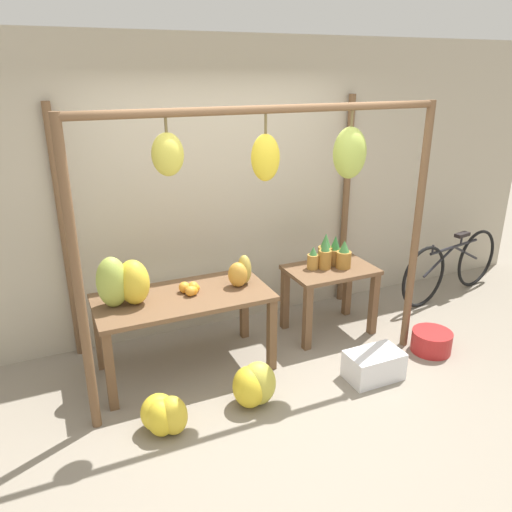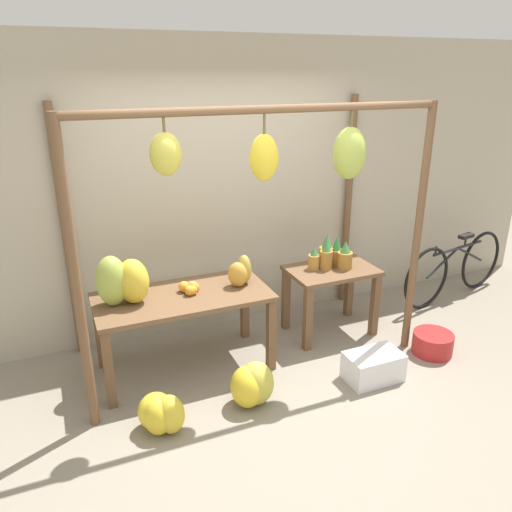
{
  "view_description": "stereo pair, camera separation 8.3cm",
  "coord_description": "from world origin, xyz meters",
  "px_view_note": "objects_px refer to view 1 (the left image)",
  "views": [
    {
      "loc": [
        -1.59,
        -2.89,
        2.5
      ],
      "look_at": [
        0.08,
        0.83,
        0.96
      ],
      "focal_mm": 35.0,
      "sensor_mm": 36.0,
      "label": 1
    },
    {
      "loc": [
        -1.52,
        -2.92,
        2.5
      ],
      "look_at": [
        0.08,
        0.83,
        0.96
      ],
      "focal_mm": 35.0,
      "sensor_mm": 36.0,
      "label": 2
    }
  ],
  "objects_px": {
    "fruit_crate_white": "(374,365)",
    "papaya_pile": "(241,272)",
    "orange_pile": "(190,289)",
    "banana_pile_ground_right": "(254,385)",
    "parked_bicycle": "(451,266)",
    "banana_pile_on_table": "(123,282)",
    "blue_bucket": "(431,341)",
    "pineapple_cluster": "(330,254)",
    "banana_pile_ground_left": "(163,415)"
  },
  "relations": [
    {
      "from": "fruit_crate_white",
      "to": "papaya_pile",
      "type": "bearing_deg",
      "value": 138.21
    },
    {
      "from": "orange_pile",
      "to": "banana_pile_ground_right",
      "type": "bearing_deg",
      "value": -69.67
    },
    {
      "from": "orange_pile",
      "to": "fruit_crate_white",
      "type": "height_order",
      "value": "orange_pile"
    },
    {
      "from": "banana_pile_ground_right",
      "to": "parked_bicycle",
      "type": "bearing_deg",
      "value": 17.72
    },
    {
      "from": "banana_pile_on_table",
      "to": "blue_bucket",
      "type": "height_order",
      "value": "banana_pile_on_table"
    },
    {
      "from": "pineapple_cluster",
      "to": "fruit_crate_white",
      "type": "distance_m",
      "value": 1.15
    },
    {
      "from": "parked_bicycle",
      "to": "banana_pile_ground_right",
      "type": "bearing_deg",
      "value": -162.28
    },
    {
      "from": "banana_pile_ground_left",
      "to": "papaya_pile",
      "type": "bearing_deg",
      "value": 38.71
    },
    {
      "from": "banana_pile_ground_left",
      "to": "banana_pile_on_table",
      "type": "bearing_deg",
      "value": 96.3
    },
    {
      "from": "banana_pile_on_table",
      "to": "blue_bucket",
      "type": "bearing_deg",
      "value": -14.32
    },
    {
      "from": "banana_pile_ground_right",
      "to": "fruit_crate_white",
      "type": "xyz_separation_m",
      "value": [
        1.08,
        -0.09,
        -0.05
      ]
    },
    {
      "from": "banana_pile_on_table",
      "to": "blue_bucket",
      "type": "relative_size",
      "value": 1.28
    },
    {
      "from": "blue_bucket",
      "to": "fruit_crate_white",
      "type": "bearing_deg",
      "value": -169.9
    },
    {
      "from": "parked_bicycle",
      "to": "blue_bucket",
      "type": "bearing_deg",
      "value": -140.2
    },
    {
      "from": "orange_pile",
      "to": "blue_bucket",
      "type": "bearing_deg",
      "value": -17.79
    },
    {
      "from": "banana_pile_ground_left",
      "to": "parked_bicycle",
      "type": "xyz_separation_m",
      "value": [
        3.63,
        0.96,
        0.22
      ]
    },
    {
      "from": "banana_pile_on_table",
      "to": "banana_pile_ground_right",
      "type": "height_order",
      "value": "banana_pile_on_table"
    },
    {
      "from": "fruit_crate_white",
      "to": "parked_bicycle",
      "type": "bearing_deg",
      "value": 29.19
    },
    {
      "from": "fruit_crate_white",
      "to": "blue_bucket",
      "type": "height_order",
      "value": "fruit_crate_white"
    },
    {
      "from": "orange_pile",
      "to": "parked_bicycle",
      "type": "relative_size",
      "value": 0.11
    },
    {
      "from": "orange_pile",
      "to": "banana_pile_ground_left",
      "type": "bearing_deg",
      "value": -121.28
    },
    {
      "from": "papaya_pile",
      "to": "banana_pile_ground_left",
      "type": "bearing_deg",
      "value": -141.29
    },
    {
      "from": "fruit_crate_white",
      "to": "banana_pile_ground_left",
      "type": "bearing_deg",
      "value": 178.08
    },
    {
      "from": "banana_pile_on_table",
      "to": "orange_pile",
      "type": "distance_m",
      "value": 0.56
    },
    {
      "from": "fruit_crate_white",
      "to": "papaya_pile",
      "type": "height_order",
      "value": "papaya_pile"
    },
    {
      "from": "banana_pile_ground_left",
      "to": "papaya_pile",
      "type": "distance_m",
      "value": 1.36
    },
    {
      "from": "pineapple_cluster",
      "to": "banana_pile_ground_right",
      "type": "xyz_separation_m",
      "value": [
        -1.19,
        -0.84,
        -0.63
      ]
    },
    {
      "from": "blue_bucket",
      "to": "banana_pile_ground_right",
      "type": "bearing_deg",
      "value": -178.54
    },
    {
      "from": "orange_pile",
      "to": "blue_bucket",
      "type": "height_order",
      "value": "orange_pile"
    },
    {
      "from": "papaya_pile",
      "to": "orange_pile",
      "type": "bearing_deg",
      "value": 177.8
    },
    {
      "from": "blue_bucket",
      "to": "pineapple_cluster",
      "type": "bearing_deg",
      "value": 129.93
    },
    {
      "from": "banana_pile_ground_left",
      "to": "banana_pile_ground_right",
      "type": "height_order",
      "value": "banana_pile_ground_right"
    },
    {
      "from": "pineapple_cluster",
      "to": "fruit_crate_white",
      "type": "bearing_deg",
      "value": -96.36
    },
    {
      "from": "pineapple_cluster",
      "to": "banana_pile_ground_right",
      "type": "relative_size",
      "value": 1.09
    },
    {
      "from": "orange_pile",
      "to": "parked_bicycle",
      "type": "distance_m",
      "value": 3.2
    },
    {
      "from": "orange_pile",
      "to": "fruit_crate_white",
      "type": "xyz_separation_m",
      "value": [
        1.35,
        -0.81,
        -0.63
      ]
    },
    {
      "from": "blue_bucket",
      "to": "papaya_pile",
      "type": "relative_size",
      "value": 1.39
    },
    {
      "from": "fruit_crate_white",
      "to": "blue_bucket",
      "type": "xyz_separation_m",
      "value": [
        0.76,
        0.14,
        -0.02
      ]
    },
    {
      "from": "pineapple_cluster",
      "to": "banana_pile_ground_left",
      "type": "relative_size",
      "value": 1.09
    },
    {
      "from": "orange_pile",
      "to": "papaya_pile",
      "type": "distance_m",
      "value": 0.47
    },
    {
      "from": "banana_pile_ground_right",
      "to": "banana_pile_on_table",
      "type": "bearing_deg",
      "value": 138.17
    },
    {
      "from": "orange_pile",
      "to": "fruit_crate_white",
      "type": "distance_m",
      "value": 1.7
    },
    {
      "from": "banana_pile_on_table",
      "to": "blue_bucket",
      "type": "distance_m",
      "value": 2.86
    },
    {
      "from": "pineapple_cluster",
      "to": "fruit_crate_white",
      "type": "relative_size",
      "value": 0.86
    },
    {
      "from": "orange_pile",
      "to": "fruit_crate_white",
      "type": "relative_size",
      "value": 0.38
    },
    {
      "from": "banana_pile_on_table",
      "to": "banana_pile_ground_right",
      "type": "distance_m",
      "value": 1.31
    },
    {
      "from": "banana_pile_ground_right",
      "to": "parked_bicycle",
      "type": "distance_m",
      "value": 3.06
    },
    {
      "from": "banana_pile_ground_left",
      "to": "parked_bicycle",
      "type": "bearing_deg",
      "value": 14.75
    },
    {
      "from": "banana_pile_ground_right",
      "to": "orange_pile",
      "type": "bearing_deg",
      "value": 110.33
    },
    {
      "from": "pineapple_cluster",
      "to": "blue_bucket",
      "type": "distance_m",
      "value": 1.25
    }
  ]
}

